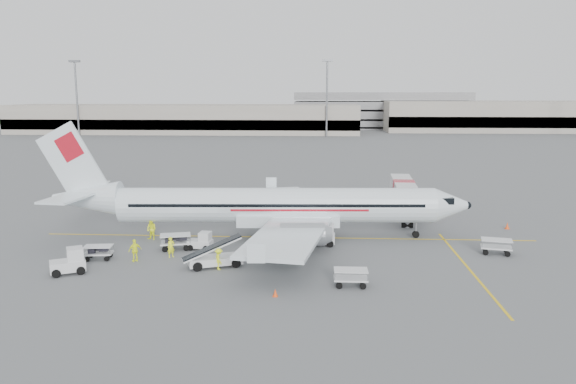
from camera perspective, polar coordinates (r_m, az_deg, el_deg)
name	(u,v)px	position (r m, az deg, el deg)	size (l,w,h in m)	color
ground	(287,237)	(50.69, -0.13, -4.63)	(360.00, 360.00, 0.00)	#56595B
stripe_lead	(287,237)	(50.69, -0.13, -4.62)	(44.00, 0.20, 0.01)	yellow
stripe_cross	(467,267)	(44.35, 17.77, -7.28)	(0.20, 20.00, 0.01)	yellow
terminal_west	(186,119)	(184.19, -10.36, 7.32)	(110.00, 22.00, 9.00)	gray
terminal_east	(519,116)	(205.40, 22.44, 7.14)	(90.00, 26.00, 10.00)	gray
parking_garage	(380,109)	(210.20, 9.32, 8.36)	(62.00, 24.00, 14.00)	slate
treeline	(312,118)	(224.18, 2.47, 7.56)	(300.00, 3.00, 6.00)	black
mast_west	(77,99)	(182.15, -20.65, 8.86)	(3.20, 1.20, 22.00)	slate
mast_center	(327,99)	(166.97, 3.97, 9.42)	(3.20, 1.20, 22.00)	slate
aircraft	(277,182)	(49.55, -1.14, 1.04)	(36.88, 28.90, 10.17)	white
jet_bridge	(403,198)	(60.13, 11.63, -0.64)	(2.71, 14.44, 3.79)	silver
belt_loader	(215,248)	(42.41, -7.46, -5.65)	(5.30, 1.99, 2.87)	silver
tug_fore	(321,235)	(48.06, 3.37, -4.35)	(2.36, 1.35, 1.82)	silver
tug_mid	(200,241)	(47.29, -8.92, -4.90)	(1.94, 1.11, 1.50)	silver
tug_aft	(67,261)	(43.56, -21.51, -6.56)	(2.40, 1.38, 1.86)	silver
cart_loaded_a	(176,242)	(47.64, -11.36, -4.99)	(2.48, 1.47, 1.29)	silver
cart_loaded_b	(98,253)	(46.42, -18.70, -5.85)	(2.14, 1.27, 1.12)	silver
cart_empty_a	(351,278)	(38.38, 6.39, -8.65)	(2.26, 1.34, 1.18)	silver
cart_empty_b	(496,247)	(48.45, 20.40, -5.22)	(2.36, 1.40, 1.23)	silver
cone_nose	(507,226)	(57.66, 21.38, -3.19)	(0.40, 0.40, 0.65)	#F64C14
cone_port	(263,202)	(65.57, -2.57, -1.01)	(0.33, 0.33, 0.54)	#F64C14
cone_stbd	(275,292)	(36.43, -1.31, -10.17)	(0.33, 0.33, 0.53)	#F64C14
crew_a	(171,247)	(45.45, -11.79, -5.51)	(0.60, 0.40, 1.65)	yellow
crew_b	(151,229)	(51.09, -13.70, -3.70)	(0.93, 0.73, 1.92)	yellow
crew_c	(219,259)	(41.84, -7.04, -6.77)	(1.03, 0.59, 1.60)	yellow
crew_d	(135,250)	(45.00, -15.28, -5.74)	(1.03, 0.43, 1.77)	yellow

